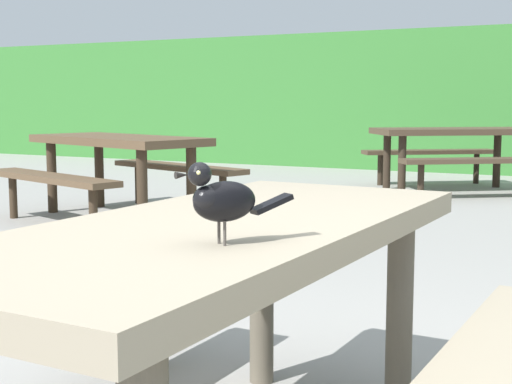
{
  "coord_description": "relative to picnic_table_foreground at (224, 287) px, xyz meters",
  "views": [
    {
      "loc": [
        0.64,
        -1.57,
        1.05
      ],
      "look_at": [
        -0.15,
        -0.03,
        0.84
      ],
      "focal_mm": 51.76,
      "sensor_mm": 36.0,
      "label": 1
    }
  ],
  "objects": [
    {
      "name": "picnic_table_foreground",
      "position": [
        0.0,
        0.0,
        0.0
      ],
      "size": [
        1.73,
        1.82,
        0.74
      ],
      "color": "gray",
      "rests_on": "ground"
    },
    {
      "name": "picnic_table_mid_right",
      "position": [
        -3.2,
        3.67,
        0.0
      ],
      "size": [
        2.12,
        2.1,
        0.74
      ],
      "color": "brown",
      "rests_on": "ground"
    },
    {
      "name": "bird_grackle",
      "position": [
        0.17,
        -0.3,
        0.29
      ],
      "size": [
        0.18,
        0.25,
        0.18
      ],
      "color": "black",
      "rests_on": "picnic_table_foreground"
    },
    {
      "name": "picnic_table_far_centre",
      "position": [
        -0.95,
        7.07,
        0.0
      ],
      "size": [
        2.37,
        2.36,
        0.74
      ],
      "color": "#473828",
      "rests_on": "ground"
    }
  ]
}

